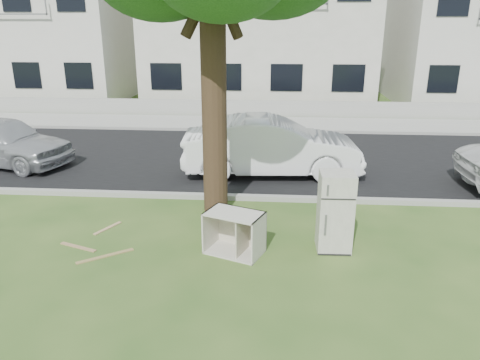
# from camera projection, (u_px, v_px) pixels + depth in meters

# --- Properties ---
(ground) EXTENTS (120.00, 120.00, 0.00)m
(ground) POSITION_uv_depth(u_px,v_px,m) (225.00, 246.00, 8.97)
(ground) COLOR #2D4E1C
(road) EXTENTS (120.00, 7.00, 0.01)m
(road) POSITION_uv_depth(u_px,v_px,m) (245.00, 158.00, 14.62)
(road) COLOR black
(road) RESTS_ON ground
(kerb_near) EXTENTS (120.00, 0.18, 0.12)m
(kerb_near) POSITION_uv_depth(u_px,v_px,m) (236.00, 199.00, 11.28)
(kerb_near) COLOR gray
(kerb_near) RESTS_ON ground
(kerb_far) EXTENTS (120.00, 0.18, 0.12)m
(kerb_far) POSITION_uv_depth(u_px,v_px,m) (251.00, 132.00, 17.96)
(kerb_far) COLOR gray
(kerb_far) RESTS_ON ground
(sidewalk) EXTENTS (120.00, 2.80, 0.01)m
(sidewalk) POSITION_uv_depth(u_px,v_px,m) (253.00, 124.00, 19.33)
(sidewalk) COLOR gray
(sidewalk) RESTS_ON ground
(low_wall) EXTENTS (120.00, 0.15, 0.70)m
(low_wall) POSITION_uv_depth(u_px,v_px,m) (255.00, 108.00, 20.72)
(low_wall) COLOR gray
(low_wall) RESTS_ON ground
(townhouse_left) EXTENTS (10.20, 8.16, 7.04)m
(townhouse_left) POSITION_uv_depth(u_px,v_px,m) (37.00, 30.00, 25.14)
(townhouse_left) COLOR beige
(townhouse_left) RESTS_ON ground
(townhouse_center) EXTENTS (11.22, 8.16, 7.44)m
(townhouse_center) POSITION_uv_depth(u_px,v_px,m) (260.00, 26.00, 24.23)
(townhouse_center) COLOR silver
(townhouse_center) RESTS_ON ground
(fridge) EXTENTS (0.64, 0.59, 1.51)m
(fridge) POSITION_uv_depth(u_px,v_px,m) (335.00, 212.00, 8.64)
(fridge) COLOR beige
(fridge) RESTS_ON ground
(cabinet) EXTENTS (1.19, 0.97, 0.80)m
(cabinet) POSITION_uv_depth(u_px,v_px,m) (234.00, 233.00, 8.61)
(cabinet) COLOR silver
(cabinet) RESTS_ON ground
(plank_a) EXTENTS (0.91, 0.69, 0.02)m
(plank_a) POSITION_uv_depth(u_px,v_px,m) (105.00, 256.00, 8.57)
(plank_a) COLOR olive
(plank_a) RESTS_ON ground
(plank_b) EXTENTS (0.81, 0.37, 0.02)m
(plank_b) POSITION_uv_depth(u_px,v_px,m) (78.00, 247.00, 8.92)
(plank_b) COLOR #9A7750
(plank_b) RESTS_ON ground
(plank_c) EXTENTS (0.40, 0.68, 0.02)m
(plank_c) POSITION_uv_depth(u_px,v_px,m) (108.00, 228.00, 9.72)
(plank_c) COLOR tan
(plank_c) RESTS_ON ground
(car_center) EXTENTS (4.96, 2.02, 1.60)m
(car_center) POSITION_uv_depth(u_px,v_px,m) (272.00, 146.00, 12.86)
(car_center) COLOR white
(car_center) RESTS_ON ground
(car_left) EXTENTS (4.52, 2.79, 1.44)m
(car_left) POSITION_uv_depth(u_px,v_px,m) (3.00, 141.00, 13.75)
(car_left) COLOR #9FA0A5
(car_left) RESTS_ON ground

